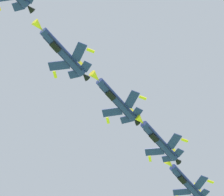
{
  "coord_description": "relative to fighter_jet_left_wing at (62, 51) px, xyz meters",
  "views": [
    {
      "loc": [
        5.67,
        -6.42,
        1.62
      ],
      "look_at": [
        27.57,
        48.31,
        97.85
      ],
      "focal_mm": 86.73,
      "sensor_mm": 36.0,
      "label": 1
    }
  ],
  "objects": [
    {
      "name": "fighter_jet_right_outer",
      "position": [
        38.67,
        23.05,
        2.93
      ],
      "size": [
        14.5,
        11.17,
        4.37
      ],
      "rotation": [
        0.0,
        -0.08,
        2.09
      ],
      "color": "navy"
    },
    {
      "name": "fighter_jet_left_outer",
      "position": [
        27.2,
        13.67,
        1.66
      ],
      "size": [
        14.5,
        11.16,
        4.38
      ],
      "rotation": [
        0.0,
        -0.09,
        2.09
      ],
      "color": "navy"
    },
    {
      "name": "fighter_jet_right_wing",
      "position": [
        14.43,
        7.4,
        1.92
      ],
      "size": [
        14.5,
        11.17,
        4.35
      ],
      "rotation": [
        0.0,
        -0.02,
        2.09
      ],
      "color": "navy"
    },
    {
      "name": "fighter_jet_left_wing",
      "position": [
        0.0,
        0.0,
        0.0
      ],
      "size": [
        14.5,
        11.17,
        4.38
      ],
      "rotation": [
        0.0,
        -0.08,
        2.09
      ],
      "color": "navy"
    }
  ]
}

